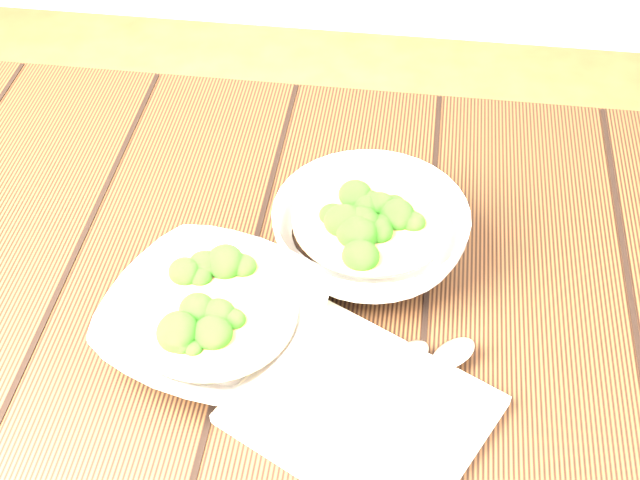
% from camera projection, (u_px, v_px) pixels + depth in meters
% --- Properties ---
extents(table, '(1.20, 0.80, 0.75)m').
position_uv_depth(table, '(264.00, 365.00, 1.05)').
color(table, '#382110').
rests_on(table, ground).
extents(soup_bowl_front, '(0.27, 0.27, 0.06)m').
position_uv_depth(soup_bowl_front, '(213.00, 321.00, 0.91)').
color(soup_bowl_front, silver).
rests_on(soup_bowl_front, table).
extents(soup_bowl_back, '(0.23, 0.23, 0.08)m').
position_uv_depth(soup_bowl_back, '(370.00, 232.00, 0.98)').
color(soup_bowl_back, silver).
rests_on(soup_bowl_back, table).
extents(trivet, '(0.14, 0.14, 0.03)m').
position_uv_depth(trivet, '(327.00, 228.00, 1.02)').
color(trivet, black).
rests_on(trivet, table).
extents(napkin, '(0.28, 0.27, 0.01)m').
position_uv_depth(napkin, '(362.00, 410.00, 0.86)').
color(napkin, beige).
rests_on(napkin, table).
extents(spoon_left, '(0.13, 0.16, 0.01)m').
position_uv_depth(spoon_left, '(382.00, 377.00, 0.87)').
color(spoon_left, '#A29C8F').
rests_on(spoon_left, napkin).
extents(spoon_right, '(0.14, 0.15, 0.01)m').
position_uv_depth(spoon_right, '(427.00, 372.00, 0.88)').
color(spoon_right, '#A29C8F').
rests_on(spoon_right, napkin).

